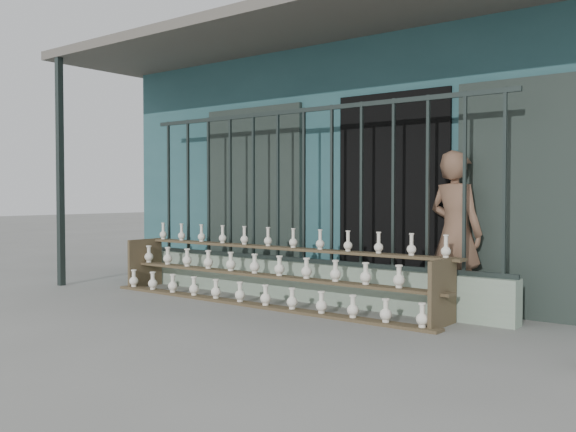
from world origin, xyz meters
The scene contains 6 objects.
ground centered at (0.00, 0.00, 0.00)m, with size 60.00×60.00×0.00m, color slate.
workshop_building centered at (0.00, 4.23, 1.62)m, with size 7.40×6.60×3.21m.
parapet_wall centered at (0.00, 1.30, 0.23)m, with size 5.00×0.20×0.45m, color gray.
security_fence centered at (0.00, 1.30, 1.35)m, with size 5.00×0.04×1.80m.
shelf_rack centered at (-0.23, 0.89, 0.36)m, with size 4.50×0.68×0.85m.
elderly_woman centered at (1.73, 1.62, 0.85)m, with size 0.62×0.41×1.70m, color brown.
Camera 1 is at (4.47, -4.69, 1.25)m, focal length 40.00 mm.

